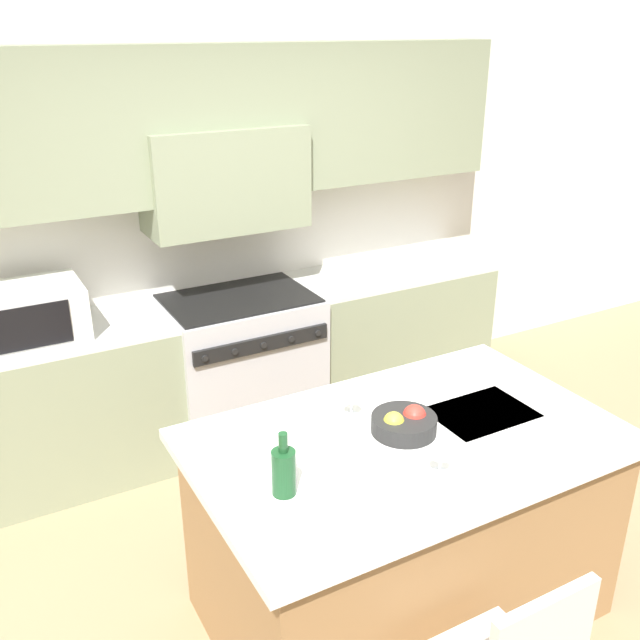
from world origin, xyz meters
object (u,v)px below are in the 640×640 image
wine_bottle (284,471)px  wine_glass_far (352,391)px  fruit_bowl (404,423)px  microwave (32,312)px  wine_glass_near (441,447)px  range_stove (242,366)px

wine_bottle → wine_glass_far: size_ratio=1.43×
fruit_bowl → microwave: bearing=124.2°
fruit_bowl → wine_glass_far: bearing=120.0°
wine_glass_far → microwave: bearing=124.8°
microwave → wine_glass_near: microwave is taller
microwave → wine_glass_near: (1.14, -2.07, -0.03)m
range_stove → fruit_bowl: (0.02, -1.74, 0.49)m
wine_bottle → fruit_bowl: (0.63, 0.14, -0.05)m
wine_glass_near → fruit_bowl: wine_glass_near is taller
wine_glass_near → fruit_bowl: bearing=79.8°
range_stove → fruit_bowl: size_ratio=3.44×
range_stove → wine_glass_near: bearing=-91.1°
wine_bottle → wine_glass_far: 0.61m
wine_glass_far → wine_glass_near: bearing=-82.5°
range_stove → wine_glass_far: size_ratio=5.37×
range_stove → microwave: microwave is taller
wine_glass_near → fruit_bowl: 0.33m
fruit_bowl → range_stove: bearing=90.5°
range_stove → fruit_bowl: 1.80m
wine_bottle → fruit_bowl: size_ratio=0.92×
range_stove → wine_glass_near: (-0.04, -2.05, 0.57)m
microwave → fruit_bowl: microwave is taller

